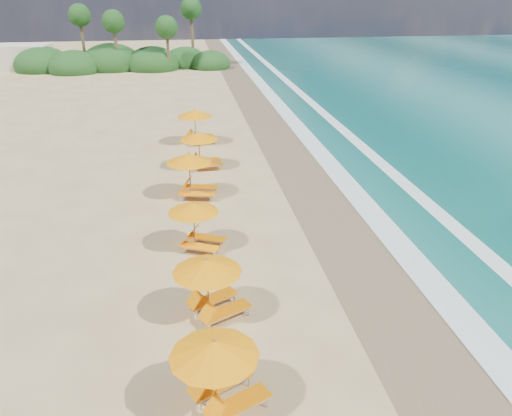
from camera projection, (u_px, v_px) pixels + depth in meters
name	position (u px, v px, depth m)	size (l,w,h in m)	color
ground	(256.00, 234.00, 20.46)	(160.00, 160.00, 0.00)	tan
wet_sand	(349.00, 228.00, 20.99)	(4.00, 160.00, 0.01)	#7F674C
surf_foam	(409.00, 223.00, 21.35)	(4.00, 160.00, 0.01)	white
station_1	(221.00, 369.00, 11.61)	(2.83, 2.82, 2.15)	olive
station_2	(212.00, 283.00, 14.94)	(2.81, 2.80, 2.13)	olive
station_3	(198.00, 223.00, 18.91)	(2.63, 2.61, 2.00)	olive
station_4	(193.00, 172.00, 23.58)	(2.78, 2.68, 2.25)	olive
station_5	(202.00, 148.00, 27.30)	(2.47, 2.32, 2.16)	olive
station_6	(198.00, 124.00, 31.62)	(2.89, 2.80, 2.31)	olive
treeline	(120.00, 61.00, 59.68)	(25.80, 8.80, 9.74)	#163D14
beach_building	(20.00, 57.00, 60.13)	(7.00, 5.00, 2.80)	beige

